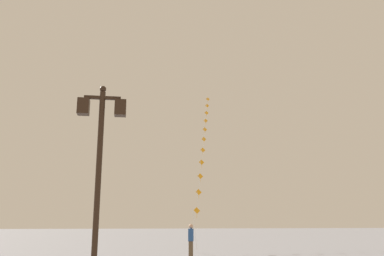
# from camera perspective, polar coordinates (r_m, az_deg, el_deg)

# --- Properties ---
(ground_plane) EXTENTS (160.00, 160.00, 0.00)m
(ground_plane) POSITION_cam_1_polar(r_m,az_deg,el_deg) (22.91, -5.23, -17.78)
(ground_plane) COLOR gray
(twin_lantern_lamp_post) EXTENTS (1.18, 0.28, 5.17)m
(twin_lantern_lamp_post) POSITION_cam_1_polar(r_m,az_deg,el_deg) (9.90, -13.07, -2.98)
(twin_lantern_lamp_post) COLOR black
(twin_lantern_lamp_post) RESTS_ON ground_plane
(kite_train) EXTENTS (4.79, 19.31, 14.98)m
(kite_train) POSITION_cam_1_polar(r_m,az_deg,el_deg) (32.64, 1.62, -2.57)
(kite_train) COLOR brown
(kite_train) RESTS_ON ground_plane
(kite_flyer) EXTENTS (0.32, 0.63, 1.71)m
(kite_flyer) POSITION_cam_1_polar(r_m,az_deg,el_deg) (20.59, -0.16, -15.83)
(kite_flyer) COLOR brown
(kite_flyer) RESTS_ON ground_plane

